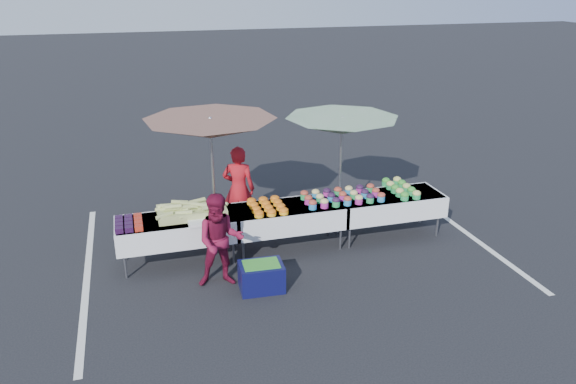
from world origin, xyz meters
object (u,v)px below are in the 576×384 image
object	(u,v)px
table_center	(288,216)
customer	(220,241)
umbrella_left	(211,129)
table_left	(177,229)
table_right	(388,204)
umbrella_right	(342,127)
storage_bin	(261,276)
vendor	(239,189)

from	to	relation	value
table_center	customer	world-z (taller)	customer
umbrella_left	table_left	bearing A→B (deg)	-140.47
table_right	umbrella_right	xyz separation A→B (m)	(-0.63, 0.68, 1.25)
umbrella_left	storage_bin	xyz separation A→B (m)	(0.38, -1.73, -1.77)
table_left	vendor	size ratio (longest dim) A/B	1.20
table_right	storage_bin	size ratio (longest dim) A/B	2.85
table_left	table_center	world-z (taller)	same
table_left	umbrella_left	size ratio (longest dim) A/B	0.71
table_center	storage_bin	bearing A→B (deg)	-122.36
umbrella_right	storage_bin	bearing A→B (deg)	-135.85
table_center	storage_bin	size ratio (longest dim) A/B	2.85
vendor	storage_bin	xyz separation A→B (m)	(-0.12, -2.11, -0.56)
umbrella_left	table_right	bearing A→B (deg)	-10.92
table_left	umbrella_right	size ratio (longest dim) A/B	0.82
vendor	table_left	bearing A→B (deg)	60.49
table_center	vendor	size ratio (longest dim) A/B	1.20
table_center	table_right	distance (m)	1.80
table_left	storage_bin	size ratio (longest dim) A/B	2.85
table_center	table_right	world-z (taller)	same
table_right	vendor	bearing A→B (deg)	158.60
table_left	umbrella_right	xyz separation A→B (m)	(2.97, 0.68, 1.25)
umbrella_right	table_right	bearing A→B (deg)	-47.07
table_left	umbrella_right	bearing A→B (deg)	12.96
customer	table_center	bearing A→B (deg)	42.39
table_right	customer	size ratio (longest dim) A/B	1.32
table_right	umbrella_right	world-z (taller)	umbrella_right
table_left	umbrella_right	world-z (taller)	umbrella_right
vendor	customer	distance (m)	1.92
table_center	table_right	bearing A→B (deg)	0.00
umbrella_left	storage_bin	world-z (taller)	umbrella_left
vendor	umbrella_right	size ratio (longest dim) A/B	0.68
table_right	vendor	size ratio (longest dim) A/B	1.20
table_left	customer	world-z (taller)	customer
table_right	umbrella_left	bearing A→B (deg)	169.08
table_left	customer	bearing A→B (deg)	-58.15
table_center	umbrella_left	bearing A→B (deg)	153.28
umbrella_right	umbrella_left	bearing A→B (deg)	-177.00
table_right	storage_bin	bearing A→B (deg)	-155.34
vendor	table_right	bearing A→B (deg)	-179.79
table_center	customer	distance (m)	1.54
table_right	umbrella_right	distance (m)	1.56
table_right	storage_bin	distance (m)	2.82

